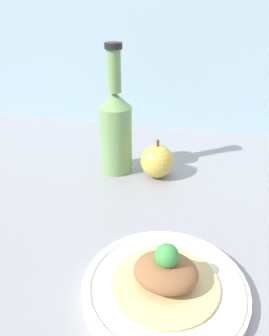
{
  "coord_description": "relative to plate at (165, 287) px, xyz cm",
  "views": [
    {
      "loc": [
        9.89,
        -42.01,
        35.36
      ],
      "look_at": [
        -1.41,
        5.56,
        9.64
      ],
      "focal_mm": 35.0,
      "sensor_mm": 36.0,
      "label": 1
    }
  ],
  "objects": [
    {
      "name": "plate",
      "position": [
        0.0,
        0.0,
        0.0
      ],
      "size": [
        22.17,
        22.17,
        1.7
      ],
      "color": "silver",
      "rests_on": "ground_plane"
    },
    {
      "name": "ground_plane",
      "position": [
        -6.61,
        10.59,
        -2.9
      ],
      "size": [
        180.0,
        110.0,
        4.0
      ],
      "primitive_type": "cube",
      "color": "gray"
    },
    {
      "name": "cider_bottle",
      "position": [
        -16.05,
        32.31,
        9.25
      ],
      "size": [
        7.07,
        7.07,
        27.56
      ],
      "color": "#729E5B",
      "rests_on": "ground_plane"
    },
    {
      "name": "apple",
      "position": [
        -6.82,
        31.49,
        2.73
      ],
      "size": [
        7.25,
        7.25,
        8.63
      ],
      "color": "gold",
      "rests_on": "ground_plane"
    },
    {
      "name": "plated_food",
      "position": [
        0.0,
        0.0,
        2.49
      ],
      "size": [
        14.31,
        14.31,
        6.54
      ],
      "color": "#D6BC7F",
      "rests_on": "plate"
    }
  ]
}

